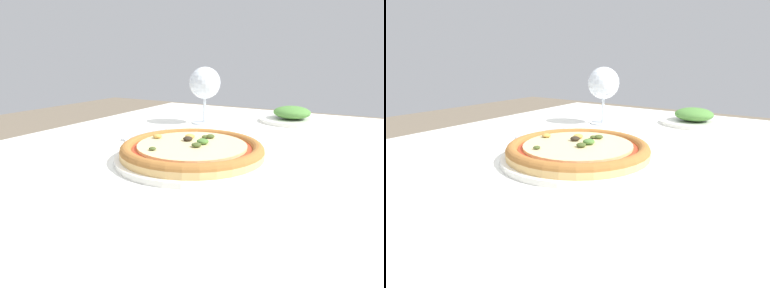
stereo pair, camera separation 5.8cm
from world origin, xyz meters
The scene contains 5 objects.
dining_table centered at (0.00, 0.00, 0.62)m, with size 1.16×1.04×0.70m.
pizza_plate centered at (-0.13, -0.11, 0.72)m, with size 0.28×0.28×0.04m.
fork centered at (-0.32, 0.02, 0.71)m, with size 0.04×0.17×0.00m.
wine_glass_far_left centered at (-0.26, 0.20, 0.81)m, with size 0.09×0.09×0.16m.
side_plate centered at (-0.05, 0.34, 0.72)m, with size 0.18×0.18×0.05m.
Camera 2 is at (0.19, -0.57, 0.89)m, focal length 30.00 mm.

